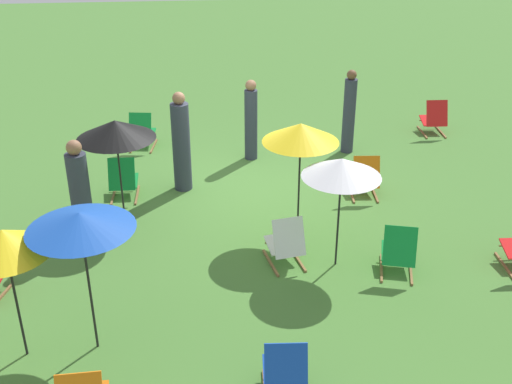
# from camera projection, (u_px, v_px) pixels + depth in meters

# --- Properties ---
(ground_plane) EXTENTS (40.00, 40.00, 0.00)m
(ground_plane) POSITION_uv_depth(u_px,v_px,m) (250.00, 187.00, 12.29)
(ground_plane) COLOR #477A33
(deckchair_0) EXTENTS (0.49, 0.77, 0.83)m
(deckchair_0) POSITION_uv_depth(u_px,v_px,m) (123.00, 180.00, 11.73)
(deckchair_0) COLOR olive
(deckchair_0) RESTS_ON ground
(deckchair_1) EXTENTS (0.66, 0.86, 0.83)m
(deckchair_1) POSITION_uv_depth(u_px,v_px,m) (398.00, 252.00, 9.52)
(deckchair_1) COLOR olive
(deckchair_1) RESTS_ON ground
(deckchair_2) EXTENTS (0.61, 0.84, 0.83)m
(deckchair_2) POSITION_uv_depth(u_px,v_px,m) (286.00, 243.00, 9.74)
(deckchair_2) COLOR olive
(deckchair_2) RESTS_ON ground
(deckchair_4) EXTENTS (0.58, 0.82, 0.83)m
(deckchair_4) POSITION_uv_depth(u_px,v_px,m) (142.00, 132.00, 13.87)
(deckchair_4) COLOR olive
(deckchair_4) RESTS_ON ground
(deckchair_5) EXTENTS (0.53, 0.79, 0.83)m
(deckchair_5) POSITION_uv_depth(u_px,v_px,m) (365.00, 178.00, 11.81)
(deckchair_5) COLOR olive
(deckchair_5) RESTS_ON ground
(deckchair_10) EXTENTS (0.53, 0.79, 0.83)m
(deckchair_10) POSITION_uv_depth(u_px,v_px,m) (285.00, 373.00, 7.22)
(deckchair_10) COLOR olive
(deckchair_10) RESTS_ON ground
(deckchair_11) EXTENTS (0.51, 0.78, 0.83)m
(deckchair_11) POSITION_uv_depth(u_px,v_px,m) (434.00, 119.00, 14.62)
(deckchair_11) COLOR olive
(deckchair_11) RESTS_ON ground
(umbrella_0) EXTENTS (1.06, 1.06, 1.81)m
(umbrella_0) POSITION_uv_depth(u_px,v_px,m) (4.00, 242.00, 7.31)
(umbrella_0) COLOR black
(umbrella_0) RESTS_ON ground
(umbrella_1) EXTENTS (1.17, 1.17, 1.79)m
(umbrella_1) POSITION_uv_depth(u_px,v_px,m) (342.00, 168.00, 9.15)
(umbrella_1) COLOR black
(umbrella_1) RESTS_ON ground
(umbrella_2) EXTENTS (1.30, 1.30, 1.88)m
(umbrella_2) POSITION_uv_depth(u_px,v_px,m) (115.00, 130.00, 10.28)
(umbrella_2) COLOR black
(umbrella_2) RESTS_ON ground
(umbrella_3) EXTENTS (1.22, 1.22, 1.97)m
(umbrella_3) POSITION_uv_depth(u_px,v_px,m) (301.00, 133.00, 9.92)
(umbrella_3) COLOR black
(umbrella_3) RESTS_ON ground
(umbrella_4) EXTENTS (1.28, 1.28, 1.95)m
(umbrella_4) POSITION_uv_depth(u_px,v_px,m) (80.00, 221.00, 7.35)
(umbrella_4) COLOR black
(umbrella_4) RESTS_ON ground
(person_0) EXTENTS (0.30, 0.30, 1.81)m
(person_0) POSITION_uv_depth(u_px,v_px,m) (349.00, 113.00, 13.47)
(person_0) COLOR #333847
(person_0) RESTS_ON ground
(person_1) EXTENTS (0.43, 0.43, 1.81)m
(person_1) POSITION_uv_depth(u_px,v_px,m) (81.00, 196.00, 10.06)
(person_1) COLOR #333847
(person_1) RESTS_ON ground
(person_2) EXTENTS (0.36, 0.36, 1.71)m
(person_2) POSITION_uv_depth(u_px,v_px,m) (251.00, 121.00, 13.16)
(person_2) COLOR #333847
(person_2) RESTS_ON ground
(person_3) EXTENTS (0.38, 0.38, 1.92)m
(person_3) POSITION_uv_depth(u_px,v_px,m) (181.00, 144.00, 11.85)
(person_3) COLOR #333847
(person_3) RESTS_ON ground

